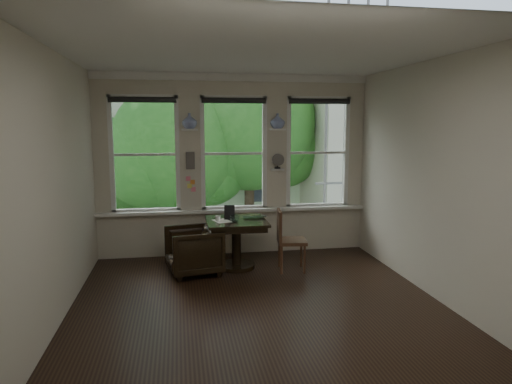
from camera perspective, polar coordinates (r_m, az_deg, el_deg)
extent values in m
plane|color=black|center=(5.85, 0.07, -13.50)|extent=(4.50, 4.50, 0.00)
plane|color=silver|center=(5.48, 0.07, 16.99)|extent=(4.50, 4.50, 0.00)
plane|color=beige|center=(7.68, -2.79, 3.33)|extent=(4.50, 0.00, 4.50)
plane|color=beige|center=(3.30, 6.75, -3.65)|extent=(4.50, 0.00, 4.50)
plane|color=beige|center=(5.55, -23.48, 0.64)|extent=(0.00, 4.50, 4.50)
plane|color=beige|center=(6.25, 20.85, 1.60)|extent=(0.00, 4.50, 4.50)
cube|color=white|center=(7.50, -8.29, 7.72)|extent=(0.26, 0.16, 0.03)
cube|color=white|center=(7.67, 2.70, 7.82)|extent=(0.26, 0.16, 0.03)
cube|color=#59544F|center=(7.55, -8.22, 3.93)|extent=(0.14, 0.06, 0.28)
imported|color=white|center=(7.50, -8.32, 8.78)|extent=(0.24, 0.24, 0.25)
imported|color=white|center=(7.67, 2.71, 8.85)|extent=(0.24, 0.24, 0.25)
imported|color=black|center=(6.82, -7.81, -7.27)|extent=(0.89, 0.87, 0.70)
cube|color=maroon|center=(6.79, -7.83, -6.44)|extent=(0.45, 0.45, 0.06)
imported|color=black|center=(7.00, -0.05, -3.25)|extent=(0.37, 0.25, 0.03)
imported|color=white|center=(6.85, -4.80, -3.32)|extent=(0.11, 0.11, 0.08)
imported|color=white|center=(6.77, -2.72, -3.36)|extent=(0.14, 0.14, 0.10)
cube|color=black|center=(6.95, -3.34, -2.55)|extent=(0.17, 0.10, 0.22)
cube|color=silver|center=(6.86, -4.27, -3.62)|extent=(0.30, 0.35, 0.00)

